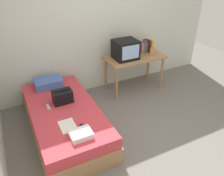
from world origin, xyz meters
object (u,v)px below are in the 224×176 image
at_px(tv, 126,49).
at_px(magazine, 68,126).
at_px(book_row, 145,46).
at_px(pillow, 48,83).
at_px(remote_dark, 83,128).
at_px(handbag, 62,96).
at_px(bed, 65,120).
at_px(desk, 134,61).
at_px(picture_frame, 152,51).
at_px(folded_towel, 81,134).
at_px(remote_silver, 48,107).
at_px(water_bottle, 139,51).

distance_m(tv, magazine, 1.92).
distance_m(tv, book_row, 0.54).
bearing_deg(pillow, remote_dark, -83.75).
xyz_separation_m(handbag, magazine, (-0.11, -0.60, -0.10)).
bearing_deg(book_row, bed, -157.64).
bearing_deg(desk, tv, -178.06).
bearing_deg(picture_frame, folded_towel, -146.65).
bearing_deg(handbag, desk, 17.64).
xyz_separation_m(magazine, remote_dark, (0.17, -0.14, 0.01)).
bearing_deg(folded_towel, remote_dark, 62.12).
xyz_separation_m(bed, pillow, (-0.04, 0.77, 0.29)).
xyz_separation_m(magazine, folded_towel, (0.09, -0.28, 0.04)).
bearing_deg(picture_frame, pillow, 175.08).
relative_size(desk, tv, 2.64).
distance_m(remote_silver, folded_towel, 0.86).
distance_m(picture_frame, remote_dark, 2.26).
relative_size(water_bottle, handbag, 0.76).
bearing_deg(water_bottle, handbag, -164.96).
distance_m(desk, picture_frame, 0.40).
height_order(handbag, remote_dark, handbag).
bearing_deg(remote_silver, tv, 18.67).
relative_size(bed, folded_towel, 7.14).
bearing_deg(tv, water_bottle, -12.32).
bearing_deg(handbag, tv, 19.88).
bearing_deg(water_bottle, folded_towel, -141.68).
bearing_deg(desk, water_bottle, -51.60).
height_order(desk, handbag, desk).
distance_m(bed, remote_dark, 0.63).
relative_size(handbag, remote_silver, 2.08).
bearing_deg(pillow, book_row, 1.19).
xyz_separation_m(desk, pillow, (-1.70, 0.09, -0.12)).
relative_size(water_bottle, remote_dark, 1.46).
bearing_deg(magazine, remote_silver, 104.26).
distance_m(magazine, remote_dark, 0.22).
bearing_deg(tv, bed, -154.94).
bearing_deg(water_bottle, remote_silver, -165.41).
xyz_separation_m(water_bottle, handbag, (-1.66, -0.45, -0.30)).
height_order(remote_silver, folded_towel, folded_towel).
bearing_deg(pillow, magazine, -90.99).
distance_m(desk, book_row, 0.39).
bearing_deg(handbag, remote_dark, -85.44).
xyz_separation_m(picture_frame, pillow, (-2.05, 0.18, -0.29)).
distance_m(pillow, folded_towel, 1.48).
distance_m(water_bottle, handbag, 1.75).
distance_m(tv, remote_dark, 1.88).
relative_size(pillow, remote_silver, 3.26).
xyz_separation_m(tv, remote_silver, (-1.64, -0.56, -0.45)).
bearing_deg(folded_towel, water_bottle, 38.32).
distance_m(desk, remote_dark, 2.00).
xyz_separation_m(picture_frame, remote_silver, (-2.21, -0.47, -0.35)).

